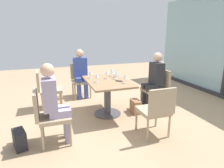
{
  "coord_description": "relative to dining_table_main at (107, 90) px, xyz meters",
  "views": [
    {
      "loc": [
        3.63,
        -1.16,
        1.7
      ],
      "look_at": [
        0.0,
        0.1,
        0.65
      ],
      "focal_mm": 31.04,
      "sensor_mm": 36.0,
      "label": 1
    }
  ],
  "objects": [
    {
      "name": "handbag_1",
      "position": [
        0.75,
        -1.62,
        -0.39
      ],
      "size": [
        0.33,
        0.24,
        0.28
      ],
      "primitive_type": "cube",
      "rotation": [
        0.0,
        0.0,
        0.28
      ],
      "color": "#232328",
      "rests_on": "ground_plane"
    },
    {
      "name": "dining_table_main",
      "position": [
        0.0,
        0.0,
        0.0
      ],
      "size": [
        1.22,
        0.81,
        0.73
      ],
      "color": "#997551",
      "rests_on": "ground_plane"
    },
    {
      "name": "chair_near_window",
      "position": [
        0.0,
        1.19,
        -0.03
      ],
      "size": [
        0.46,
        0.51,
        0.87
      ],
      "color": "tan",
      "rests_on": "ground_plane"
    },
    {
      "name": "chair_front_right",
      "position": [
        0.75,
        -1.19,
        -0.03
      ],
      "size": [
        0.46,
        0.5,
        0.87
      ],
      "color": "tan",
      "rests_on": "ground_plane"
    },
    {
      "name": "wine_glass_0",
      "position": [
        -0.06,
        0.22,
        0.33
      ],
      "size": [
        0.07,
        0.07,
        0.18
      ],
      "color": "silver",
      "rests_on": "dining_table_main"
    },
    {
      "name": "cell_phone_on_table",
      "position": [
        0.12,
        0.21,
        0.2
      ],
      "size": [
        0.15,
        0.16,
        0.01
      ],
      "primitive_type": "cube",
      "rotation": [
        0.0,
        0.0,
        -0.69
      ],
      "color": "black",
      "rests_on": "dining_table_main"
    },
    {
      "name": "wine_glass_2",
      "position": [
        0.29,
        0.27,
        0.33
      ],
      "size": [
        0.07,
        0.07,
        0.18
      ],
      "color": "silver",
      "rests_on": "dining_table_main"
    },
    {
      "name": "person_front_right",
      "position": [
        0.75,
        -1.08,
        0.17
      ],
      "size": [
        0.34,
        0.39,
        1.26
      ],
      "color": "#9E93B7",
      "rests_on": "ground_plane"
    },
    {
      "name": "ground_plane",
      "position": [
        0.0,
        0.0,
        -0.53
      ],
      "size": [
        12.0,
        12.0,
        0.0
      ],
      "primitive_type": "plane",
      "color": "tan"
    },
    {
      "name": "person_side_end",
      "position": [
        -1.29,
        -0.31,
        0.17
      ],
      "size": [
        0.39,
        0.34,
        1.26
      ],
      "color": "#384C9E",
      "rests_on": "ground_plane"
    },
    {
      "name": "wine_glass_5",
      "position": [
        -0.3,
        -0.27,
        0.33
      ],
      "size": [
        0.07,
        0.07,
        0.18
      ],
      "color": "silver",
      "rests_on": "dining_table_main"
    },
    {
      "name": "chair_front_left",
      "position": [
        -0.75,
        -1.19,
        -0.03
      ],
      "size": [
        0.46,
        0.5,
        0.87
      ],
      "color": "tan",
      "rests_on": "ground_plane"
    },
    {
      "name": "person_near_window",
      "position": [
        -0.0,
        1.08,
        0.17
      ],
      "size": [
        0.34,
        0.39,
        1.26
      ],
      "color": "#28282D",
      "rests_on": "ground_plane"
    },
    {
      "name": "wine_glass_4",
      "position": [
        -0.35,
        0.22,
        0.33
      ],
      "size": [
        0.07,
        0.07,
        0.18
      ],
      "color": "silver",
      "rests_on": "dining_table_main"
    },
    {
      "name": "wine_glass_3",
      "position": [
        0.05,
        -0.23,
        0.33
      ],
      "size": [
        0.07,
        0.07,
        0.18
      ],
      "color": "silver",
      "rests_on": "dining_table_main"
    },
    {
      "name": "coffee_cup",
      "position": [
        -0.19,
        0.23,
        0.24
      ],
      "size": [
        0.08,
        0.08,
        0.09
      ],
      "primitive_type": "cylinder",
      "color": "white",
      "rests_on": "dining_table_main"
    },
    {
      "name": "chair_side_end",
      "position": [
        -1.4,
        -0.31,
        -0.03
      ],
      "size": [
        0.5,
        0.46,
        0.87
      ],
      "color": "tan",
      "rests_on": "ground_plane"
    },
    {
      "name": "chair_far_right",
      "position": [
        1.12,
        0.47,
        -0.03
      ],
      "size": [
        0.5,
        0.46,
        0.87
      ],
      "color": "tan",
      "rests_on": "ground_plane"
    },
    {
      "name": "handbag_0",
      "position": [
        0.12,
        0.59,
        -0.39
      ],
      "size": [
        0.31,
        0.18,
        0.28
      ],
      "primitive_type": "cube",
      "rotation": [
        0.0,
        0.0,
        -0.07
      ],
      "color": "#A3704C",
      "rests_on": "ground_plane"
    },
    {
      "name": "wine_glass_1",
      "position": [
        -0.18,
        0.05,
        0.33
      ],
      "size": [
        0.07,
        0.07,
        0.18
      ],
      "color": "silver",
      "rests_on": "dining_table_main"
    }
  ]
}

